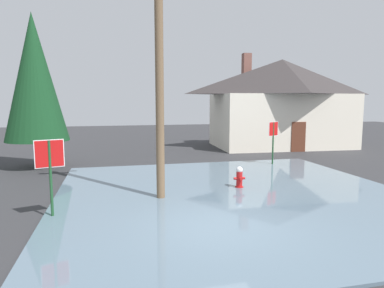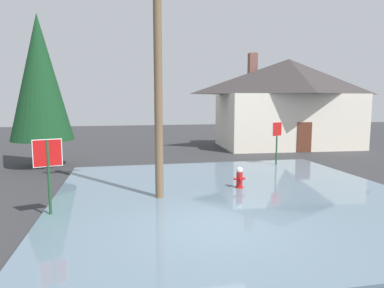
{
  "view_description": "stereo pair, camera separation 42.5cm",
  "coord_description": "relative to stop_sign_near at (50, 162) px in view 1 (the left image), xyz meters",
  "views": [
    {
      "loc": [
        -2.75,
        -8.26,
        3.36
      ],
      "look_at": [
        0.21,
        4.26,
        1.74
      ],
      "focal_mm": 31.87,
      "sensor_mm": 36.0,
      "label": 1
    },
    {
      "loc": [
        -2.34,
        -8.35,
        3.36
      ],
      "look_at": [
        0.21,
        4.26,
        1.74
      ],
      "focal_mm": 31.87,
      "sensor_mm": 36.0,
      "label": 2
    }
  ],
  "objects": [
    {
      "name": "stop_sign_near",
      "position": [
        0.0,
        0.0,
        0.0
      ],
      "size": [
        0.77,
        0.26,
        2.29
      ],
      "color": "#1E4C28",
      "rests_on": "ground"
    },
    {
      "name": "flood_puddle",
      "position": [
        5.97,
        1.02,
        -1.61
      ],
      "size": [
        12.47,
        12.55,
        0.08
      ],
      "primitive_type": "cube",
      "color": "slate",
      "rests_on": "ground"
    },
    {
      "name": "stop_sign_far",
      "position": [
        9.93,
        6.05,
        0.0
      ],
      "size": [
        0.67,
        0.34,
        2.3
      ],
      "color": "#1E4C28",
      "rests_on": "ground"
    },
    {
      "name": "pine_tree_tall_left",
      "position": [
        -1.91,
        8.28,
        2.88
      ],
      "size": [
        3.07,
        3.07,
        7.68
      ],
      "color": "#4C3823",
      "rests_on": "ground"
    },
    {
      "name": "fire_hydrant",
      "position": [
        6.45,
        1.87,
        -1.21
      ],
      "size": [
        0.44,
        0.38,
        0.88
      ],
      "color": "red",
      "rests_on": "ground"
    },
    {
      "name": "lane_stop_bar",
      "position": [
        4.73,
        -3.69,
        -1.64
      ],
      "size": [
        3.43,
        0.38,
        0.01
      ],
      "primitive_type": "cube",
      "rotation": [
        0.0,
        0.0,
        0.02
      ],
      "color": "silver",
      "rests_on": "ground"
    },
    {
      "name": "house",
      "position": [
        13.98,
        12.97,
        1.67
      ],
      "size": [
        10.59,
        6.59,
        6.89
      ],
      "color": "silver",
      "rests_on": "ground"
    },
    {
      "name": "ground_plane",
      "position": [
        4.49,
        -1.91,
        -1.7
      ],
      "size": [
        80.0,
        80.0,
        0.1
      ],
      "primitive_type": "cube",
      "color": "#2D2D30"
    },
    {
      "name": "utility_pole",
      "position": [
        3.31,
        1.17,
        3.45
      ],
      "size": [
        1.6,
        0.28,
        9.83
      ],
      "color": "brown",
      "rests_on": "ground"
    }
  ]
}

